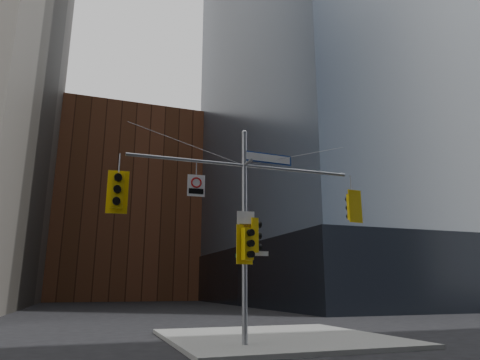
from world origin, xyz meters
TOP-DOWN VIEW (x-y plane):
  - ground at (0.00, 0.00)m, footprint 160.00×160.00m
  - sidewalk_corner at (2.00, 4.00)m, footprint 8.00×8.00m
  - podium_ne at (28.00, 32.00)m, footprint 36.40×36.40m
  - brick_midrise at (0.00, 58.00)m, footprint 26.00×20.00m
  - signal_assembly at (0.00, 1.99)m, footprint 8.00×0.80m
  - traffic_light_west_arm at (-4.17, 2.01)m, footprint 0.65×0.54m
  - traffic_light_east_arm at (4.26, 1.99)m, footprint 0.58×0.48m
  - traffic_light_pole_side at (0.33, 2.01)m, footprint 0.49×0.42m
  - traffic_light_pole_front at (-0.00, 1.73)m, footprint 0.61×0.56m
  - street_sign_blade at (0.91, 2.00)m, footprint 1.83×0.17m
  - regulatory_sign_arm at (-1.70, 1.97)m, footprint 0.58×0.09m
  - regulatory_sign_pole at (0.00, 1.88)m, footprint 0.59×0.11m
  - street_blade_ew at (0.45, 2.00)m, footprint 0.78×0.08m
  - street_blade_ns at (0.00, 2.45)m, footprint 0.10×0.71m

SIDE VIEW (x-z plane):
  - ground at x=0.00m, z-range 0.00..0.00m
  - sidewalk_corner at x=2.00m, z-range 0.00..0.15m
  - street_blade_ns at x=0.00m, z-range 2.89..3.03m
  - street_blade_ew at x=0.45m, z-range 2.92..3.07m
  - podium_ne at x=28.00m, z-range 0.00..6.00m
  - traffic_light_pole_front at x=0.00m, z-range 2.63..3.92m
  - traffic_light_pole_side at x=0.33m, z-range 3.01..4.17m
  - regulatory_sign_pole at x=0.00m, z-range 3.58..4.35m
  - signal_assembly at x=0.00m, z-range 0.77..8.07m
  - traffic_light_west_arm at x=-4.17m, z-range 4.12..5.48m
  - traffic_light_east_arm at x=4.26m, z-range 4.19..5.41m
  - regulatory_sign_arm at x=-1.70m, z-range 4.81..5.54m
  - street_sign_blade at x=0.91m, z-range 6.17..6.53m
  - brick_midrise at x=0.00m, z-range 0.00..28.00m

